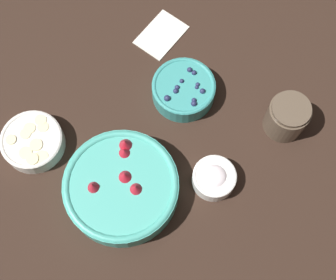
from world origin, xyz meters
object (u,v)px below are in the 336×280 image
object	(u,v)px
bowl_strawberries	(121,187)
bowl_bananas	(33,141)
bowl_blueberries	(184,89)
bowl_cream	(214,178)
jar_chocolate	(287,117)

from	to	relation	value
bowl_strawberries	bowl_bananas	size ratio (longest dim) A/B	1.77
bowl_blueberries	bowl_bananas	xyz separation A→B (m)	(-0.36, 0.14, -0.00)
bowl_blueberries	bowl_cream	xyz separation A→B (m)	(-0.10, -0.21, -0.00)
bowl_blueberries	bowl_cream	bearing A→B (deg)	-115.14
bowl_cream	jar_chocolate	size ratio (longest dim) A/B	1.01
bowl_bananas	jar_chocolate	bearing A→B (deg)	-36.62
bowl_strawberries	bowl_bananas	distance (m)	0.24
bowl_strawberries	jar_chocolate	bearing A→B (deg)	-18.24
bowl_blueberries	jar_chocolate	bearing A→B (deg)	-60.30
bowl_bananas	bowl_cream	size ratio (longest dim) A/B	1.46
bowl_strawberries	bowl_bananas	world-z (taller)	bowl_strawberries
bowl_blueberries	bowl_strawberries	bearing A→B (deg)	-161.64
bowl_cream	bowl_strawberries	bearing A→B (deg)	144.84
bowl_strawberries	bowl_cream	bearing A→B (deg)	-35.16
bowl_blueberries	bowl_bananas	size ratio (longest dim) A/B	1.06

